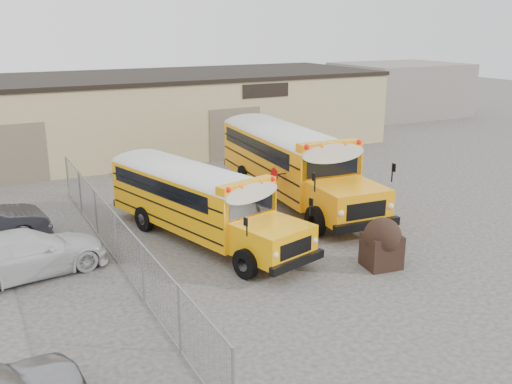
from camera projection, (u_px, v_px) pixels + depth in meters
name	position (u px, v px, depth m)	size (l,w,h in m)	color
ground	(320.00, 263.00, 18.96)	(120.00, 120.00, 0.00)	#3A3835
warehouse	(142.00, 112.00, 35.32)	(30.20, 10.20, 4.67)	tan
chainlink_fence	(116.00, 238.00, 18.61)	(0.07, 18.07, 1.81)	gray
distant_building_right	(399.00, 89.00, 49.36)	(10.00, 8.00, 4.40)	gray
school_bus_left	(118.00, 169.00, 24.79)	(4.66, 9.62, 2.74)	#FDA606
school_bus_right	(236.00, 132.00, 31.38)	(3.80, 11.37, 3.28)	#FF9E0B
tarp_bundle	(382.00, 242.00, 18.41)	(1.25, 1.23, 1.67)	black
car_white	(26.00, 254.00, 17.80)	(2.05, 5.04, 1.46)	silver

